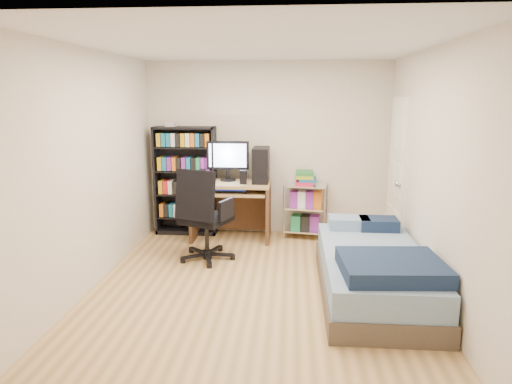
# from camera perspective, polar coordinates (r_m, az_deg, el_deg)

# --- Properties ---
(room) EXTENTS (3.58, 4.08, 2.58)m
(room) POSITION_cam_1_polar(r_m,az_deg,el_deg) (4.70, 0.10, 2.55)
(room) COLOR tan
(room) RESTS_ON ground
(media_shelf) EXTENTS (0.89, 0.30, 1.64)m
(media_shelf) POSITION_cam_1_polar(r_m,az_deg,el_deg) (6.75, -8.79, 1.56)
(media_shelf) COLOR black
(media_shelf) RESTS_ON room
(computer_desk) EXTENTS (1.10, 0.64, 1.39)m
(computer_desk) POSITION_cam_1_polar(r_m,az_deg,el_deg) (6.45, -2.12, 0.64)
(computer_desk) COLOR tan
(computer_desk) RESTS_ON room
(office_chair) EXTENTS (0.90, 0.90, 1.17)m
(office_chair) POSITION_cam_1_polar(r_m,az_deg,el_deg) (5.69, -6.45, -4.90)
(office_chair) COLOR black
(office_chair) RESTS_ON room
(wire_cart) EXTENTS (0.65, 0.51, 0.96)m
(wire_cart) POSITION_cam_1_polar(r_m,az_deg,el_deg) (6.55, 6.29, -0.34)
(wire_cart) COLOR silver
(wire_cart) RESTS_ON room
(bed) EXTENTS (1.05, 2.09, 0.60)m
(bed) POSITION_cam_1_polar(r_m,az_deg,el_deg) (4.88, 14.50, -9.54)
(bed) COLOR brown
(bed) RESTS_ON room
(door) EXTENTS (0.12, 0.80, 2.00)m
(door) POSITION_cam_1_polar(r_m,az_deg,el_deg) (6.20, 17.21, 2.00)
(door) COLOR white
(door) RESTS_ON room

